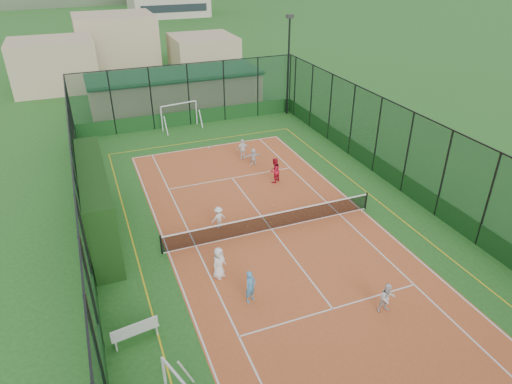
{
  "coord_description": "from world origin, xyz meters",
  "views": [
    {
      "loc": [
        -8.15,
        -18.41,
        13.28
      ],
      "look_at": [
        -0.06,
        2.08,
        1.2
      ],
      "focal_mm": 32.0,
      "sensor_mm": 36.0,
      "label": 1
    }
  ],
  "objects_px": {
    "child_near_left": "(219,263)",
    "coach": "(274,170)",
    "futsal_goal_far": "(179,116)",
    "child_near_right": "(387,298)",
    "child_near_mid": "(250,286)",
    "child_far_left": "(219,217)",
    "child_far_back": "(253,157)",
    "white_bench": "(135,330)",
    "clubhouse": "(176,90)",
    "floodlight_ne": "(288,66)",
    "child_far_right": "(243,149)"
  },
  "relations": [
    {
      "from": "white_bench",
      "to": "child_far_left",
      "type": "relative_size",
      "value": 1.45
    },
    {
      "from": "coach",
      "to": "child_near_mid",
      "type": "bearing_deg",
      "value": 29.57
    },
    {
      "from": "child_far_left",
      "to": "coach",
      "type": "height_order",
      "value": "coach"
    },
    {
      "from": "child_near_mid",
      "to": "child_near_right",
      "type": "height_order",
      "value": "child_near_mid"
    },
    {
      "from": "child_near_mid",
      "to": "coach",
      "type": "relative_size",
      "value": 0.93
    },
    {
      "from": "white_bench",
      "to": "child_near_left",
      "type": "bearing_deg",
      "value": 21.86
    },
    {
      "from": "floodlight_ne",
      "to": "child_near_left",
      "type": "distance_m",
      "value": 23.14
    },
    {
      "from": "futsal_goal_far",
      "to": "coach",
      "type": "relative_size",
      "value": 1.93
    },
    {
      "from": "child_far_right",
      "to": "child_far_back",
      "type": "height_order",
      "value": "child_far_right"
    },
    {
      "from": "floodlight_ne",
      "to": "futsal_goal_far",
      "type": "height_order",
      "value": "floodlight_ne"
    },
    {
      "from": "white_bench",
      "to": "child_far_left",
      "type": "bearing_deg",
      "value": 41.39
    },
    {
      "from": "futsal_goal_far",
      "to": "child_near_right",
      "type": "bearing_deg",
      "value": -93.26
    },
    {
      "from": "futsal_goal_far",
      "to": "white_bench",
      "type": "bearing_deg",
      "value": -117.69
    },
    {
      "from": "clubhouse",
      "to": "child_near_mid",
      "type": "height_order",
      "value": "clubhouse"
    },
    {
      "from": "white_bench",
      "to": "child_near_mid",
      "type": "height_order",
      "value": "child_near_mid"
    },
    {
      "from": "child_near_left",
      "to": "coach",
      "type": "distance_m",
      "value": 9.7
    },
    {
      "from": "floodlight_ne",
      "to": "child_far_left",
      "type": "bearing_deg",
      "value": -125.83
    },
    {
      "from": "floodlight_ne",
      "to": "clubhouse",
      "type": "height_order",
      "value": "floodlight_ne"
    },
    {
      "from": "white_bench",
      "to": "child_far_back",
      "type": "distance_m",
      "value": 16.19
    },
    {
      "from": "child_near_left",
      "to": "child_far_back",
      "type": "bearing_deg",
      "value": 27.1
    },
    {
      "from": "child_far_back",
      "to": "floodlight_ne",
      "type": "bearing_deg",
      "value": -127.03
    },
    {
      "from": "clubhouse",
      "to": "white_bench",
      "type": "relative_size",
      "value": 8.54
    },
    {
      "from": "white_bench",
      "to": "child_near_mid",
      "type": "distance_m",
      "value": 4.85
    },
    {
      "from": "floodlight_ne",
      "to": "child_near_mid",
      "type": "xyz_separation_m",
      "value": [
        -11.57,
        -21.27,
        -3.37
      ]
    },
    {
      "from": "child_far_left",
      "to": "child_near_mid",
      "type": "bearing_deg",
      "value": 71.5
    },
    {
      "from": "floodlight_ne",
      "to": "white_bench",
      "type": "bearing_deg",
      "value": -127.08
    },
    {
      "from": "white_bench",
      "to": "futsal_goal_far",
      "type": "xyz_separation_m",
      "value": [
        6.82,
        21.68,
        0.5
      ]
    },
    {
      "from": "clubhouse",
      "to": "child_near_right",
      "type": "distance_m",
      "value": 29.36
    },
    {
      "from": "futsal_goal_far",
      "to": "child_near_left",
      "type": "relative_size",
      "value": 2.02
    },
    {
      "from": "futsal_goal_far",
      "to": "child_far_back",
      "type": "xyz_separation_m",
      "value": [
        2.98,
        -8.79,
        -0.41
      ]
    },
    {
      "from": "child_near_right",
      "to": "child_far_back",
      "type": "bearing_deg",
      "value": 95.81
    },
    {
      "from": "child_far_left",
      "to": "white_bench",
      "type": "bearing_deg",
      "value": 35.96
    },
    {
      "from": "clubhouse",
      "to": "coach",
      "type": "height_order",
      "value": "clubhouse"
    },
    {
      "from": "clubhouse",
      "to": "child_far_right",
      "type": "distance_m",
      "value": 13.23
    },
    {
      "from": "clubhouse",
      "to": "child_near_right",
      "type": "height_order",
      "value": "clubhouse"
    },
    {
      "from": "child_near_left",
      "to": "child_near_mid",
      "type": "distance_m",
      "value": 2.11
    },
    {
      "from": "clubhouse",
      "to": "child_far_left",
      "type": "distance_m",
      "value": 20.97
    },
    {
      "from": "white_bench",
      "to": "child_near_right",
      "type": "relative_size",
      "value": 1.3
    },
    {
      "from": "child_far_back",
      "to": "coach",
      "type": "xyz_separation_m",
      "value": [
        0.3,
        -2.88,
        0.22
      ]
    },
    {
      "from": "child_near_left",
      "to": "floodlight_ne",
      "type": "bearing_deg",
      "value": 23.16
    },
    {
      "from": "clubhouse",
      "to": "floodlight_ne",
      "type": "bearing_deg",
      "value": -32.12
    },
    {
      "from": "child_near_right",
      "to": "clubhouse",
      "type": "bearing_deg",
      "value": 99.83
    },
    {
      "from": "white_bench",
      "to": "child_near_left",
      "type": "relative_size",
      "value": 1.15
    },
    {
      "from": "floodlight_ne",
      "to": "child_far_back",
      "type": "distance_m",
      "value": 11.55
    },
    {
      "from": "child_near_right",
      "to": "child_far_right",
      "type": "bearing_deg",
      "value": 97.04
    },
    {
      "from": "clubhouse",
      "to": "child_far_left",
      "type": "xyz_separation_m",
      "value": [
        -2.52,
        -20.8,
        -0.95
      ]
    },
    {
      "from": "child_far_back",
      "to": "clubhouse",
      "type": "bearing_deg",
      "value": -82.16
    },
    {
      "from": "floodlight_ne",
      "to": "child_far_back",
      "type": "bearing_deg",
      "value": -126.85
    },
    {
      "from": "child_far_right",
      "to": "white_bench",
      "type": "bearing_deg",
      "value": 66.47
    },
    {
      "from": "child_near_mid",
      "to": "child_far_left",
      "type": "distance_m",
      "value": 5.89
    }
  ]
}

